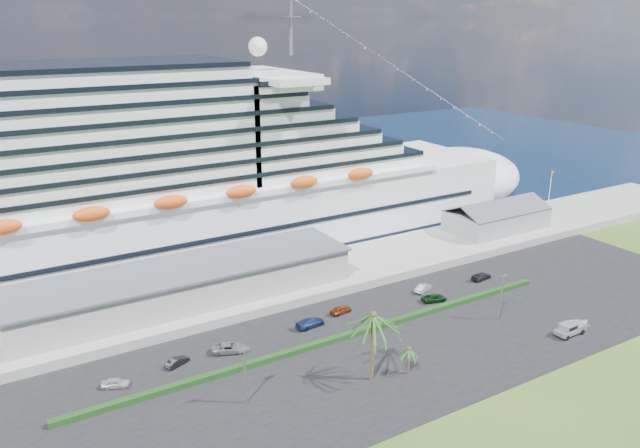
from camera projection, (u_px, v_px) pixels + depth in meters
ground at (443, 373)px, 91.84m from camera, size 420.00×420.00×0.00m
asphalt_lot at (397, 341)px, 100.77m from camera, size 140.00×38.00×0.12m
wharf at (308, 276)px, 124.10m from camera, size 240.00×20.00×1.80m
water at (166, 183)px, 197.62m from camera, size 420.00×160.00×0.02m
cruise_ship at (158, 187)px, 128.14m from camera, size 191.00×38.00×54.00m
terminal_building at (185, 283)px, 110.60m from camera, size 61.00×15.00×6.30m
port_shed at (497, 218)px, 148.39m from camera, size 24.00×12.31×7.37m
flagpole at (550, 192)px, 155.97m from camera, size 1.08×0.16×12.00m
hedge at (339, 338)px, 100.77m from camera, size 88.00×1.10×0.90m
lamp_post_left at (245, 369)px, 82.99m from camera, size 1.60×0.35×8.27m
lamp_post_right at (502, 292)px, 106.43m from camera, size 1.60×0.35×8.27m
palm_tall at (373, 323)px, 87.31m from camera, size 8.82×8.82×11.13m
palm_short at (409, 352)px, 90.52m from camera, size 3.53×3.53×4.56m
parked_car_0 at (116, 383)px, 88.00m from camera, size 4.24×3.05×1.34m
parked_car_1 at (177, 362)px, 93.56m from camera, size 4.11×2.69×1.28m
parked_car_2 at (229, 348)px, 97.19m from camera, size 6.05×4.35×1.53m
parked_car_3 at (310, 323)px, 105.20m from camera, size 5.55×2.76×1.55m
parked_car_4 at (341, 310)px, 109.97m from camera, size 4.37×2.27×1.42m
parked_car_5 at (423, 288)px, 118.86m from camera, size 4.54×2.97×1.42m
parked_car_6 at (434, 298)px, 114.65m from camera, size 5.14×3.28×1.32m
parked_car_7 at (481, 276)px, 124.22m from camera, size 4.97×2.47×1.39m
pickup_truck at (570, 328)px, 102.47m from camera, size 6.05×2.42×2.11m
boat_trailer at (577, 324)px, 104.06m from camera, size 5.81×4.02×1.64m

